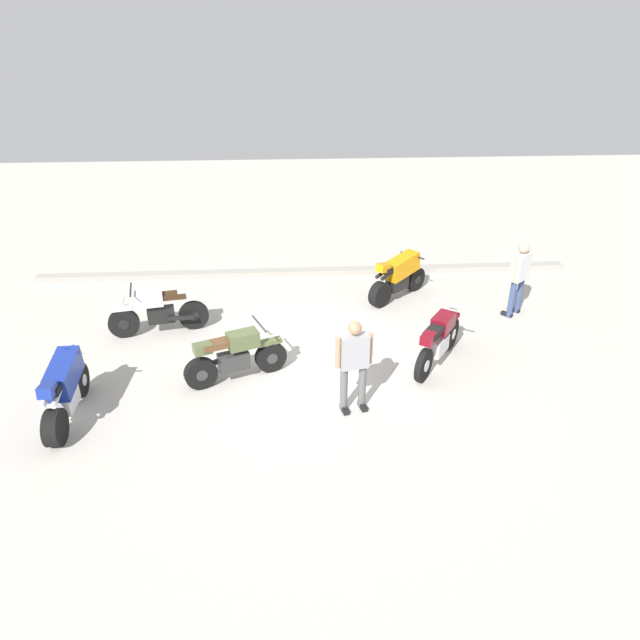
% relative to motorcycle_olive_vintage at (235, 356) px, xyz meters
% --- Properties ---
extents(ground_plane, '(40.00, 40.00, 0.00)m').
position_rel_motorcycle_olive_vintage_xyz_m(ground_plane, '(1.50, 0.41, -0.49)').
color(ground_plane, '#B7B2A8').
extents(curb_edge, '(14.00, 0.30, 0.15)m').
position_rel_motorcycle_olive_vintage_xyz_m(curb_edge, '(1.50, 5.01, -0.41)').
color(curb_edge, '#9C978F').
rests_on(curb_edge, ground).
extents(motorcycle_olive_vintage, '(1.87, 0.95, 1.07)m').
position_rel_motorcycle_olive_vintage_xyz_m(motorcycle_olive_vintage, '(0.00, 0.00, 0.00)').
color(motorcycle_olive_vintage, black).
rests_on(motorcycle_olive_vintage, ground).
extents(motorcycle_orange_sportbike, '(1.61, 1.41, 1.14)m').
position_rel_motorcycle_olive_vintage_xyz_m(motorcycle_orange_sportbike, '(3.68, 3.40, 0.11)').
color(motorcycle_orange_sportbike, black).
rests_on(motorcycle_orange_sportbike, ground).
extents(motorcycle_blue_sportbike, '(0.70, 1.95, 1.14)m').
position_rel_motorcycle_olive_vintage_xyz_m(motorcycle_blue_sportbike, '(-2.71, -1.00, 0.11)').
color(motorcycle_blue_sportbike, black).
rests_on(motorcycle_blue_sportbike, ground).
extents(motorcycle_silver_cruiser, '(2.07, 0.72, 1.09)m').
position_rel_motorcycle_olive_vintage_xyz_m(motorcycle_silver_cruiser, '(-1.75, 1.95, 0.03)').
color(motorcycle_silver_cruiser, black).
rests_on(motorcycle_silver_cruiser, ground).
extents(motorcycle_maroon_cruiser, '(1.30, 1.78, 1.09)m').
position_rel_motorcycle_olive_vintage_xyz_m(motorcycle_maroon_cruiser, '(3.86, 0.32, 0.03)').
color(motorcycle_maroon_cruiser, black).
rests_on(motorcycle_maroon_cruiser, ground).
extents(person_in_white_shirt, '(0.57, 0.54, 1.74)m').
position_rel_motorcycle_olive_vintage_xyz_m(person_in_white_shirt, '(6.15, 2.31, 0.51)').
color(person_in_white_shirt, '#384772').
rests_on(person_in_white_shirt, ground).
extents(person_in_gray_shirt, '(0.65, 0.39, 1.67)m').
position_rel_motorcycle_olive_vintage_xyz_m(person_in_gray_shirt, '(2.05, -1.05, 0.47)').
color(person_in_gray_shirt, '#59595B').
rests_on(person_in_gray_shirt, ground).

